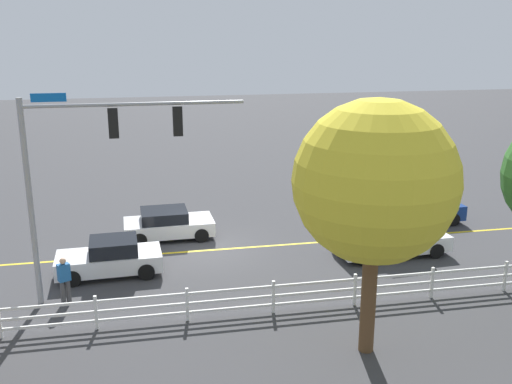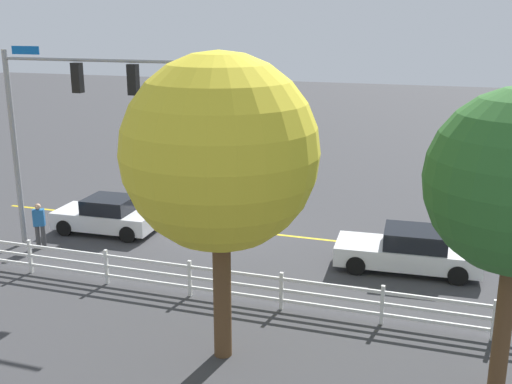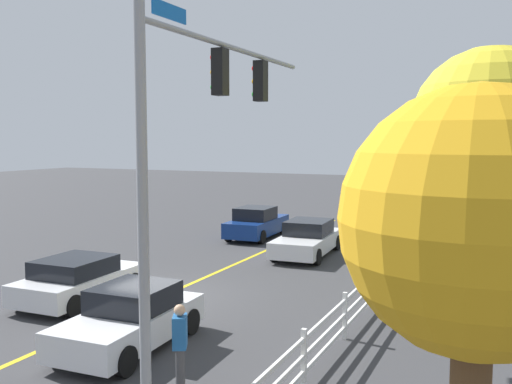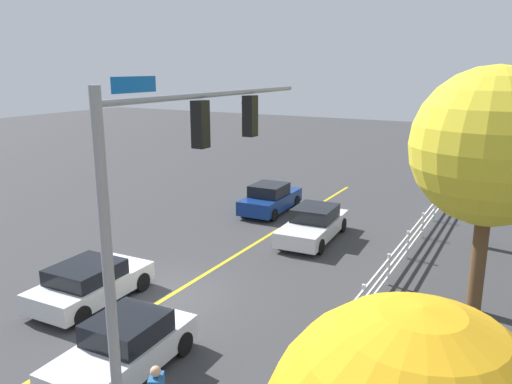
{
  "view_description": "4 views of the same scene",
  "coord_description": "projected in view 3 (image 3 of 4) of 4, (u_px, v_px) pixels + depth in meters",
  "views": [
    {
      "loc": [
        2.52,
        23.57,
        9.27
      ],
      "look_at": [
        -1.88,
        1.52,
        2.95
      ],
      "focal_mm": 40.93,
      "sensor_mm": 36.0,
      "label": 1
    },
    {
      "loc": [
        -8.81,
        21.87,
        8.16
      ],
      "look_at": [
        -2.38,
        2.17,
        2.31
      ],
      "focal_mm": 43.08,
      "sensor_mm": 36.0,
      "label": 2
    },
    {
      "loc": [
        14.34,
        9.76,
        4.82
      ],
      "look_at": [
        -1.86,
        2.3,
        3.16
      ],
      "focal_mm": 39.82,
      "sensor_mm": 36.0,
      "label": 3
    },
    {
      "loc": [
        12.16,
        10.07,
        7.44
      ],
      "look_at": [
        -2.45,
        1.96,
        3.29
      ],
      "focal_mm": 35.47,
      "sensor_mm": 36.0,
      "label": 4
    }
  ],
  "objects": [
    {
      "name": "car_0",
      "position": [
        131.0,
        319.0,
        13.11
      ],
      "size": [
        4.06,
        2.01,
        1.44
      ],
      "rotation": [
        0.0,
        0.0,
        0.04
      ],
      "color": "silver",
      "rests_on": "ground_plane"
    },
    {
      "name": "ground_plane",
      "position": [
        163.0,
        296.0,
        17.48
      ],
      "size": [
        120.0,
        120.0,
        0.0
      ],
      "primitive_type": "plane",
      "color": "#38383A"
    },
    {
      "name": "lane_center_stripe",
      "position": [
        224.0,
        269.0,
        21.09
      ],
      "size": [
        28.0,
        0.16,
        0.01
      ],
      "primitive_type": "cube",
      "color": "gold",
      "rests_on": "ground_plane"
    },
    {
      "name": "car_1",
      "position": [
        78.0,
        279.0,
        16.84
      ],
      "size": [
        4.07,
        2.15,
        1.34
      ],
      "rotation": [
        0.0,
        0.0,
        3.17
      ],
      "color": "silver",
      "rests_on": "ground_plane"
    },
    {
      "name": "car_2",
      "position": [
        257.0,
        223.0,
        27.7
      ],
      "size": [
        4.36,
        2.03,
        1.53
      ],
      "rotation": [
        0.0,
        0.0,
        3.18
      ],
      "color": "navy",
      "rests_on": "ground_plane"
    },
    {
      "name": "white_rail_fence",
      "position": [
        383.0,
        276.0,
        17.58
      ],
      "size": [
        26.1,
        0.1,
        1.15
      ],
      "color": "white",
      "rests_on": "ground_plane"
    },
    {
      "name": "signal_assembly",
      "position": [
        199.0,
        125.0,
        11.52
      ],
      "size": [
        7.33,
        0.37,
        7.28
      ],
      "color": "gray",
      "rests_on": "ground_plane"
    },
    {
      "name": "car_3",
      "position": [
        307.0,
        239.0,
        23.58
      ],
      "size": [
        4.84,
        2.18,
        1.45
      ],
      "rotation": [
        0.0,
        0.0,
        0.06
      ],
      "color": "silver",
      "rests_on": "ground_plane"
    },
    {
      "name": "tree_0",
      "position": [
        490.0,
        127.0,
        16.62
      ],
      "size": [
        4.62,
        4.62,
        7.52
      ],
      "color": "brown",
      "rests_on": "ground_plane"
    },
    {
      "name": "tree_2",
      "position": [
        476.0,
        226.0,
        6.01
      ],
      "size": [
        2.93,
        2.93,
        5.42
      ],
      "color": "brown",
      "rests_on": "ground_plane"
    },
    {
      "name": "tree_1",
      "position": [
        486.0,
        137.0,
        22.66
      ],
      "size": [
        3.95,
        3.95,
        6.92
      ],
      "color": "brown",
      "rests_on": "ground_plane"
    },
    {
      "name": "pedestrian",
      "position": [
        180.0,
        343.0,
        10.84
      ],
      "size": [
        0.47,
        0.41,
        1.69
      ],
      "rotation": [
        0.0,
        0.0,
        5.19
      ],
      "color": "#3F3F42",
      "rests_on": "ground_plane"
    }
  ]
}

